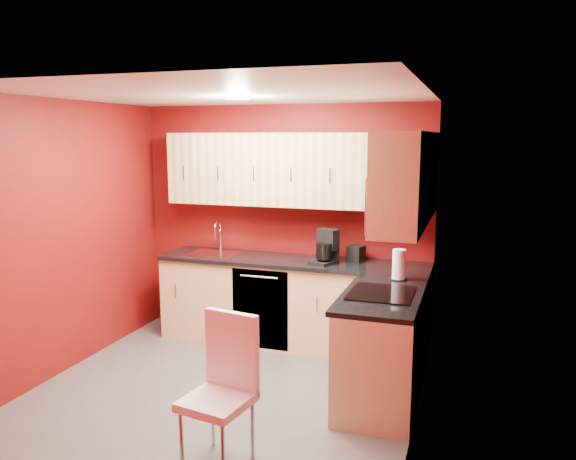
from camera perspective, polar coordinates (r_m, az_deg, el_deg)
The scene contains 21 objects.
floor at distance 5.10m, azimuth -6.12°, elevation -15.67°, with size 3.20×3.20×0.00m, color #504D4B.
ceiling at distance 4.63m, azimuth -6.67°, elevation 13.59°, with size 3.20×3.20×0.00m, color white.
wall_back at distance 6.08m, azimuth -0.44°, elevation 0.84°, with size 3.20×3.20×0.00m, color #670F09.
wall_front at distance 3.44m, azimuth -16.98°, elevation -6.31°, with size 3.20×3.20×0.00m, color #670F09.
wall_left at distance 5.57m, azimuth -21.51°, elevation -0.63°, with size 3.00×3.00×0.00m, color #670F09.
wall_right at distance 4.30m, azimuth 13.39°, elevation -3.04°, with size 3.00×3.00×0.00m, color #670F09.
base_cabinets_back at distance 5.92m, azimuth 0.46°, elevation -7.49°, with size 2.80×0.60×0.87m, color #D5BA79.
base_cabinets_right at distance 4.81m, azimuth 9.65°, elevation -11.73°, with size 0.60×1.30×0.87m, color #D5BA79.
countertop_back at distance 5.79m, azimuth 0.42°, elevation -3.22°, with size 2.80×0.63×0.04m, color black.
countertop_right at distance 4.65m, azimuth 9.59°, elevation -6.55°, with size 0.63×1.27×0.04m, color black.
upper_cabinets_back at distance 5.79m, azimuth 0.87°, elevation 6.13°, with size 2.80×0.35×0.75m, color #E2B780.
upper_cabinets_right at distance 4.67m, azimuth 12.04°, elevation 5.89°, with size 0.35×1.55×0.75m.
microwave at distance 4.45m, azimuth 11.18°, elevation 2.81°, with size 0.42×0.76×0.42m.
cooktop at distance 4.61m, azimuth 9.47°, elevation -6.36°, with size 0.50×0.55×0.01m, color black.
sink at distance 6.13m, azimuth -7.55°, elevation -2.07°, with size 0.52×0.42×0.35m.
dishwasher_front at distance 5.74m, azimuth -2.84°, elevation -8.05°, with size 0.60×0.02×0.82m, color black.
downlight at distance 4.90m, azimuth -5.14°, elevation 13.21°, with size 0.20×0.20×0.01m, color white.
coffee_maker at distance 5.57m, azimuth 3.64°, elevation -1.73°, with size 0.21×0.27×0.34m, color black, non-canonical shape.
napkin_holder at distance 5.74m, azimuth 6.93°, elevation -2.39°, with size 0.15×0.15×0.16m, color black, non-canonical shape.
paper_towel at distance 5.06m, azimuth 11.20°, elevation -3.47°, with size 0.16×0.16×0.27m, color white, non-canonical shape.
dining_chair at distance 3.85m, azimuth -7.25°, elevation -16.13°, with size 0.41×0.43×1.00m, color white, non-canonical shape.
Camera 1 is at (1.95, -4.19, 2.16)m, focal length 35.00 mm.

